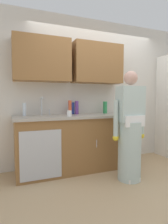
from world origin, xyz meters
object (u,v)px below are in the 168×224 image
bottle_water_short (77,108)px  cup_by_sink (69,113)px  sink (46,117)px  person_at_sink (130,134)px  bottle_soap (73,108)px  knife_on_counter (116,114)px  bottle_dish_liquid (70,107)px  bottle_water_tall (24,109)px  bottle_cleaner_spray (105,107)px

bottle_water_short → cup_by_sink: bearing=-127.0°
sink → person_at_sink: (1.12, -0.70, -0.23)m
sink → cup_by_sink: bearing=-25.7°
bottle_soap → knife_on_counter: 0.81m
person_at_sink → bottle_dish_liquid: size_ratio=6.57×
bottle_water_short → bottle_water_tall: (-0.90, -0.01, -0.01)m
bottle_cleaner_spray → bottle_water_short: bearing=178.5°
sink → bottle_soap: bearing=23.3°
sink → bottle_cleaner_spray: (1.15, 0.14, 0.13)m
person_at_sink → cup_by_sink: person_at_sink is taller
bottle_water_tall → bottle_cleaner_spray: bearing=-0.1°
bottle_soap → bottle_dish_liquid: size_ratio=0.85×
sink → cup_by_sink: 0.39m
sink → bottle_dish_liquid: sink is taller
sink → bottle_water_short: 0.62m
sink → bottle_water_tall: sink is taller
bottle_soap → cup_by_sink: bottle_soap is taller
bottle_water_short → bottle_water_tall: size_ratio=1.12×
bottle_cleaner_spray → cup_by_sink: bearing=-159.3°
person_at_sink → bottle_cleaner_spray: 0.91m
person_at_sink → knife_on_counter: (0.19, 0.68, 0.25)m
bottle_cleaner_spray → cup_by_sink: 0.86m
bottle_dish_liquid → person_at_sink: bearing=-51.8°
sink → bottle_water_tall: (-0.31, 0.14, 0.12)m
bottle_water_short → knife_on_counter: (0.72, -0.17, -0.12)m
bottle_water_short → bottle_cleaner_spray: size_ratio=1.06×
sink → bottle_water_tall: size_ratio=2.36×
cup_by_sink → bottle_water_short: bearing=53.0°
person_at_sink → bottle_water_tall: bearing=149.5°
person_at_sink → knife_on_counter: bearing=74.8°
bottle_soap → knife_on_counter: bearing=-17.8°
bottle_water_short → bottle_dish_liquid: bottle_dish_liquid is taller
person_at_sink → bottle_water_tall: 1.69m
cup_by_sink → bottle_dish_liquid: bearing=70.4°
person_at_sink → bottle_water_short: size_ratio=6.84×
bottle_water_short → bottle_soap: bearing=121.3°
bottle_water_short → bottle_soap: 0.09m
bottle_soap → sink: bearing=-156.7°
sink → bottle_cleaner_spray: bearing=6.8°
person_at_sink → bottle_soap: size_ratio=7.76×
bottle_soap → cup_by_sink: bearing=-115.8°
knife_on_counter → cup_by_sink: bearing=-73.6°
bottle_water_tall → knife_on_counter: 1.63m
bottle_soap → bottle_water_tall: bearing=-173.9°
bottle_dish_liquid → cup_by_sink: 0.33m
bottle_water_tall → bottle_soap: bearing=6.1°
bottle_cleaner_spray → bottle_soap: (-0.61, 0.09, -0.01)m
bottle_cleaner_spray → bottle_dish_liquid: 0.69m
person_at_sink → bottle_water_short: (-0.53, 0.85, 0.37)m
knife_on_counter → sink: bearing=-83.2°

